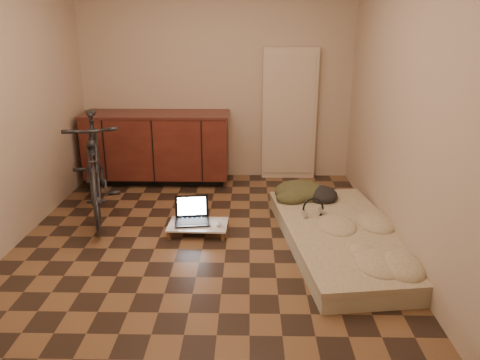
{
  "coord_description": "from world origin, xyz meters",
  "views": [
    {
      "loc": [
        0.43,
        -4.12,
        1.96
      ],
      "look_at": [
        0.34,
        0.13,
        0.55
      ],
      "focal_mm": 35.0,
      "sensor_mm": 36.0,
      "label": 1
    }
  ],
  "objects_px": {
    "laptop": "(192,216)",
    "futon": "(343,237)",
    "bicycle": "(94,161)",
    "lap_desk": "(198,225)"
  },
  "relations": [
    {
      "from": "laptop",
      "to": "futon",
      "type": "bearing_deg",
      "value": -21.3
    },
    {
      "from": "bicycle",
      "to": "futon",
      "type": "relative_size",
      "value": 0.83
    },
    {
      "from": "lap_desk",
      "to": "futon",
      "type": "bearing_deg",
      "value": -9.3
    },
    {
      "from": "bicycle",
      "to": "lap_desk",
      "type": "bearing_deg",
      "value": -39.64
    },
    {
      "from": "bicycle",
      "to": "lap_desk",
      "type": "relative_size",
      "value": 3.14
    },
    {
      "from": "lap_desk",
      "to": "laptop",
      "type": "distance_m",
      "value": 0.11
    },
    {
      "from": "bicycle",
      "to": "laptop",
      "type": "distance_m",
      "value": 1.22
    },
    {
      "from": "bicycle",
      "to": "futon",
      "type": "bearing_deg",
      "value": -33.64
    },
    {
      "from": "futon",
      "to": "lap_desk",
      "type": "distance_m",
      "value": 1.4
    },
    {
      "from": "lap_desk",
      "to": "laptop",
      "type": "bearing_deg",
      "value": 133.89
    }
  ]
}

